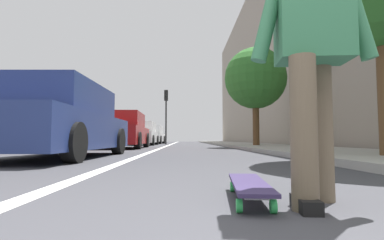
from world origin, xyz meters
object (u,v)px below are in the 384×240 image
Objects in this scene: skater_person at (312,42)px; street_tree_mid at (255,79)px; parked_car_mid at (121,131)px; traffic_light at (166,107)px; skateboard at (249,185)px; parked_car_near at (58,123)px; parked_car_end at (152,135)px; parked_car_far at (141,134)px.

street_tree_mid is at bearing -12.19° from skater_person.
parked_car_mid is 1.12× the size of traffic_light.
parked_car_near is (4.25, 2.98, 0.62)m from skateboard.
parked_car_end is 3.71m from traffic_light.
parked_car_mid is 6.56m from parked_car_far.
skateboard is 11.12m from parked_car_mid.
parked_car_end is (18.78, 0.16, 0.01)m from parked_car_near.
traffic_light reaches higher than parked_car_end.
skater_person reaches higher than parked_car_near.
traffic_light is (16.04, -1.19, 2.12)m from parked_car_near.
skater_person is 12.25m from street_tree_mid.
skater_person is at bearing -171.44° from parked_car_end.
parked_car_near is 1.04× the size of parked_car_end.
street_tree_mid is at bearing -132.70° from parked_car_far.
skater_person is 0.38× the size of parked_car_far.
parked_car_end is (23.18, 3.49, -0.21)m from skater_person.
skateboard is 0.92m from skater_person.
skater_person reaches higher than parked_car_end.
parked_car_near is 1.00× the size of parked_car_mid.
parked_car_mid is at bearing 0.83° from parked_car_near.
parked_car_near is at bearing -179.08° from parked_car_far.
parked_car_far is at bearing 0.92° from parked_car_near.
parked_car_near is at bearing -179.17° from parked_car_mid.
skateboard is 0.20× the size of parked_car_end.
skater_person is at bearing -142.95° from parked_car_near.
parked_car_near is at bearing 175.78° from traffic_light.
street_tree_mid reaches higher than parked_car_end.
skater_person is (-0.15, -0.35, 0.84)m from skateboard.
skater_person is at bearing -162.47° from parked_car_mid.
parked_car_mid reaches higher than parked_car_near.
parked_car_far is (12.97, 0.21, -0.01)m from parked_car_near.
traffic_light is at bearing -7.56° from parked_car_mid.
street_tree_mid is at bearing -13.95° from skateboard.
parked_car_mid is at bearing 99.11° from street_tree_mid.
traffic_light is (20.45, 2.14, 1.90)m from skater_person.
parked_car_mid is 9.94m from traffic_light.
street_tree_mid is (-11.41, -6.03, 2.46)m from parked_car_end.
street_tree_mid is at bearing -152.14° from parked_car_end.
parked_car_end reaches higher than parked_car_mid.
traffic_light is 0.88× the size of street_tree_mid.
parked_car_mid is at bearing 172.44° from traffic_light.
parked_car_far is at bearing 10.47° from skateboard.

